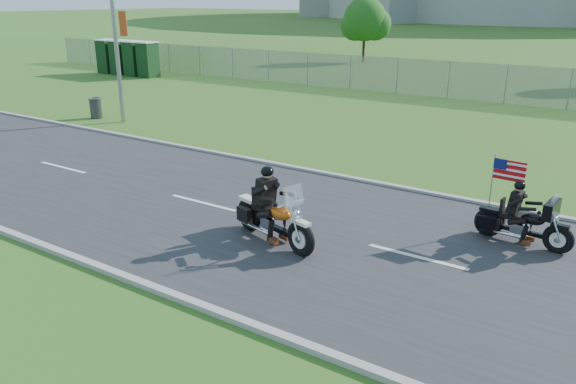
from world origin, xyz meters
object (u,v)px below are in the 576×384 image
Objects in this scene: porta_toilet_a at (148,60)px; porta_toilet_d at (107,57)px; porta_toilet_b at (134,59)px; trash_can at (96,108)px; motorcycle_follow at (523,224)px; porta_toilet_c at (120,58)px; motorcycle_lead at (273,219)px.

porta_toilet_a is 4.20m from porta_toilet_d.
porta_toilet_a is at bearing 0.00° from porta_toilet_b.
porta_toilet_a is 1.40m from porta_toilet_b.
porta_toilet_a is at bearing 126.84° from trash_can.
motorcycle_follow is 19.71m from trash_can.
motorcycle_lead is at bearing -34.93° from porta_toilet_c.
porta_toilet_a and porta_toilet_c have the same top height.
motorcycle_lead is (27.16, -17.99, -0.59)m from porta_toilet_d.
porta_toilet_a reaches higher than motorcycle_follow.
trash_can is (12.54, -11.13, -0.70)m from porta_toilet_d.
trash_can is (8.34, -11.13, -0.70)m from porta_toilet_a.
porta_toilet_b is at bearing 180.00° from porta_toilet_a.
porta_toilet_b is 2.58× the size of trash_can.
porta_toilet_c is 1.06× the size of motorcycle_follow.
porta_toilet_d is (-2.80, 0.00, 0.00)m from porta_toilet_b.
trash_can is at bearing 171.14° from motorcycle_lead.
porta_toilet_b reaches higher than motorcycle_lead.
porta_toilet_d reaches higher than motorcycle_lead.
porta_toilet_c and porta_toilet_d have the same top height.
porta_toilet_a is 1.06× the size of motorcycle_follow.
motorcycle_follow reaches higher than motorcycle_lead.
trash_can is (-14.62, 6.86, -0.11)m from motorcycle_lead.
porta_toilet_b is at bearing 158.11° from motorcycle_follow.
motorcycle_follow is (4.70, 2.94, -0.05)m from motorcycle_lead.
porta_toilet_a is 29.17m from motorcycle_lead.
porta_toilet_a is at bearing 0.00° from porta_toilet_d.
porta_toilet_a is 1.00× the size of porta_toilet_d.
porta_toilet_d is at bearing 180.00° from porta_toilet_a.
trash_can is at bearing -41.59° from porta_toilet_d.
porta_toilet_a and porta_toilet_b have the same top height.
porta_toilet_b is 1.06× the size of motorcycle_follow.
porta_toilet_a is 13.93m from trash_can.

